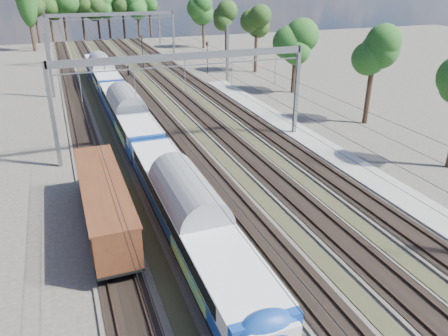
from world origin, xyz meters
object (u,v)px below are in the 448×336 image
object	(u,v)px
freight_boxcar	(104,201)
signal_near	(142,48)
emu_train	(127,110)
worker	(129,71)
signal_far	(207,54)

from	to	relation	value
freight_boxcar	signal_near	bearing A→B (deg)	76.17
emu_train	signal_near	bearing A→B (deg)	76.32
worker	signal_far	bearing A→B (deg)	-103.27
freight_boxcar	signal_near	distance (m)	53.31
signal_far	worker	bearing A→B (deg)	154.72
freight_boxcar	worker	distance (m)	47.18
emu_train	signal_near	size ratio (longest dim) A/B	11.34
emu_train	worker	size ratio (longest dim) A/B	35.91
emu_train	signal_far	world-z (taller)	signal_far
worker	freight_boxcar	bearing A→B (deg)	165.58
worker	signal_far	world-z (taller)	signal_far
worker	emu_train	bearing A→B (deg)	167.40
freight_boxcar	worker	size ratio (longest dim) A/B	6.95
signal_near	signal_far	xyz separation A→B (m)	(9.24, -7.77, -0.38)
worker	signal_far	distance (m)	13.17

